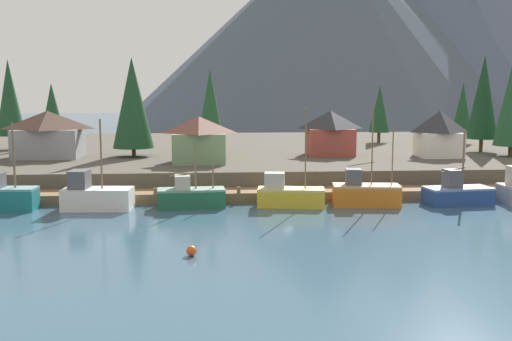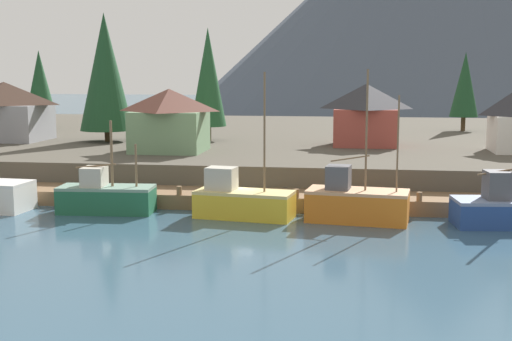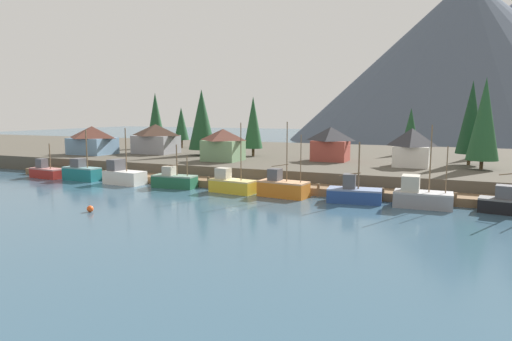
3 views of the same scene
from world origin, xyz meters
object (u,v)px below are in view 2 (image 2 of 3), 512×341
Objects in this scene: fishing_boat_green at (105,196)px; house_grey at (5,110)px; fishing_boat_orange at (356,203)px; conifer_far_left at (105,72)px; house_red at (366,114)px; conifer_back_left at (208,77)px; conifer_mid_left at (40,82)px; fishing_boat_yellow at (242,201)px; fishing_boat_blue at (505,209)px; house_green at (169,120)px; conifer_near_right at (465,85)px.

fishing_boat_green is 28.05m from house_grey.
fishing_boat_orange reaches higher than fishing_boat_green.
house_grey is 11.08m from conifer_far_left.
fishing_boat_green is 0.51× the size of conifer_far_left.
conifer_back_left is at bearing 170.66° from house_red.
fishing_boat_green is 24.75m from conifer_back_left.
fishing_boat_orange is 51.70m from conifer_mid_left.
fishing_boat_yellow is at bearing -51.83° from conifer_far_left.
house_red is (0.79, 21.30, 4.24)m from fishing_boat_orange.
house_green is at bearing 143.70° from fishing_boat_blue.
house_red is 0.49× the size of conifer_far_left.
conifer_far_left is at bearing 1.70° from house_grey.
fishing_boat_blue is at bearing 7.97° from fishing_boat_yellow.
conifer_mid_left is (-21.51, 20.75, 2.80)m from house_green.
fishing_boat_blue is 23.25m from house_red.
fishing_boat_orange is at bearing -92.12° from house_red.
house_grey is at bearing 150.53° from fishing_boat_yellow.
conifer_mid_left is (-37.39, 35.03, 6.86)m from fishing_boat_orange.
fishing_boat_yellow is 1.54× the size of house_red.
fishing_boat_yellow is 1.04× the size of conifer_near_right.
house_grey is at bearing -178.30° from conifer_far_left.
house_red is (17.33, 20.92, 4.34)m from fishing_boat_green.
fishing_boat_orange reaches higher than fishing_boat_blue.
fishing_boat_green is 1.06× the size of house_red.
fishing_boat_blue is at bearing -4.39° from fishing_boat_green.
fishing_boat_orange is 1.57× the size of house_red.
conifer_far_left is (-36.37, -17.33, 1.47)m from conifer_near_right.
conifer_mid_left is at bearing 144.33° from fishing_boat_orange.
house_red is at bearing 104.66° from fishing_boat_blue.
conifer_near_right is at bearing 29.64° from conifer_back_left.
fishing_boat_green is 0.69× the size of fishing_boat_yellow.
conifer_mid_left is 18.81m from conifer_far_left.
conifer_mid_left reaches higher than fishing_boat_yellow.
conifer_back_left reaches higher than house_green.
conifer_back_left reaches higher than fishing_boat_blue.
fishing_boat_green is at bearing -173.30° from fishing_boat_yellow.
fishing_boat_blue is at bearing -26.09° from house_grey.
conifer_back_left is 0.89× the size of conifer_far_left.
house_green is at bearing 145.50° from fishing_boat_orange.
conifer_mid_left reaches higher than fishing_boat_green.
conifer_mid_left is 25.48m from conifer_back_left.
house_grey is 0.89× the size of conifer_mid_left.
house_red reaches higher than house_green.
fishing_boat_blue is at bearing -33.11° from conifer_far_left.
fishing_boat_yellow is 28.61m from conifer_far_left.
conifer_back_left is (1.36, 9.53, 3.50)m from house_green.
house_grey is (-43.63, 21.36, 4.41)m from fishing_boat_blue.
house_red is at bearing 22.81° from house_green.
conifer_back_left is at bearing 12.53° from conifer_far_left.
conifer_near_right is (12.14, 38.99, 6.61)m from fishing_boat_orange.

